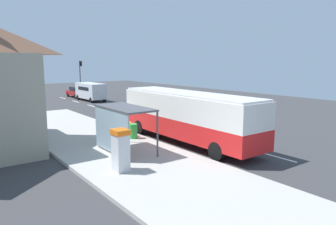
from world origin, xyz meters
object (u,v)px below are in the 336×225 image
at_px(recycling_bin_green, 133,131).
at_px(recycling_bin_orange, 128,129).
at_px(ticket_machine, 121,150).
at_px(traffic_light_far_side, 24,73).
at_px(bus, 187,114).
at_px(sedan_near, 77,92).
at_px(traffic_light_near_side, 80,71).
at_px(bus_shelter, 120,118).
at_px(white_van, 91,91).

xyz_separation_m(recycling_bin_green, recycling_bin_orange, (0.00, 0.70, 0.00)).
distance_m(ticket_machine, traffic_light_far_side, 39.75).
height_order(bus, ticket_machine, bus).
relative_size(sedan_near, recycling_bin_orange, 4.64).
bearing_deg(traffic_light_far_side, traffic_light_near_side, -5.32).
bearing_deg(traffic_light_far_side, sedan_near, -53.86).
bearing_deg(traffic_light_far_side, bus_shelter, -95.16).
bearing_deg(recycling_bin_green, traffic_light_far_side, 88.17).
xyz_separation_m(recycling_bin_orange, traffic_light_far_side, (1.10, 33.62, 2.73)).
distance_m(ticket_machine, recycling_bin_orange, 6.85).
bearing_deg(sedan_near, bus, -97.78).
relative_size(bus, recycling_bin_orange, 11.60).
bearing_deg(recycling_bin_green, traffic_light_near_side, 73.87).
distance_m(recycling_bin_orange, bus_shelter, 4.05).
xyz_separation_m(bus, traffic_light_far_side, (-1.39, 36.77, 1.54)).
height_order(recycling_bin_green, recycling_bin_orange, same).
height_order(recycling_bin_green, traffic_light_near_side, traffic_light_near_side).
height_order(bus, traffic_light_far_side, traffic_light_far_side).
distance_m(sedan_near, recycling_bin_orange, 27.02).
height_order(traffic_light_near_side, bus_shelter, traffic_light_near_side).
relative_size(bus, bus_shelter, 2.75).
height_order(white_van, recycling_bin_orange, white_van).
distance_m(recycling_bin_green, traffic_light_near_side, 35.01).
xyz_separation_m(ticket_machine, recycling_bin_green, (3.64, 5.08, -0.52)).
relative_size(recycling_bin_green, recycling_bin_orange, 1.00).
bearing_deg(recycling_bin_orange, traffic_light_far_side, 88.13).
height_order(white_van, bus_shelter, bus_shelter).
xyz_separation_m(recycling_bin_orange, bus_shelter, (-2.21, -3.07, 1.44)).
height_order(ticket_machine, recycling_bin_orange, ticket_machine).
bearing_deg(ticket_machine, bus_shelter, 62.29).
distance_m(ticket_machine, bus_shelter, 3.20).
bearing_deg(recycling_bin_orange, traffic_light_near_side, 73.54).
bearing_deg(traffic_light_far_side, ticket_machine, -96.85).
distance_m(recycling_bin_orange, traffic_light_near_side, 34.34).
bearing_deg(recycling_bin_green, ticket_machine, -125.59).
height_order(sedan_near, recycling_bin_orange, sedan_near).
bearing_deg(recycling_bin_green, bus, -44.49).
bearing_deg(white_van, recycling_bin_green, -106.33).
bearing_deg(traffic_light_near_side, recycling_bin_green, -106.13).
distance_m(recycling_bin_green, bus_shelter, 3.55).
bearing_deg(traffic_light_far_side, recycling_bin_green, -91.83).
distance_m(white_van, recycling_bin_orange, 22.10).
distance_m(bus, bus_shelter, 4.71).
xyz_separation_m(ticket_machine, traffic_light_near_side, (13.33, 38.61, 2.30)).
bearing_deg(recycling_bin_green, recycling_bin_orange, 90.00).
distance_m(bus, traffic_light_near_side, 36.72).
bearing_deg(white_van, traffic_light_near_side, 74.25).
relative_size(recycling_bin_orange, traffic_light_near_side, 0.18).
distance_m(recycling_bin_green, traffic_light_far_side, 34.45).
distance_m(bus, ticket_machine, 6.70).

